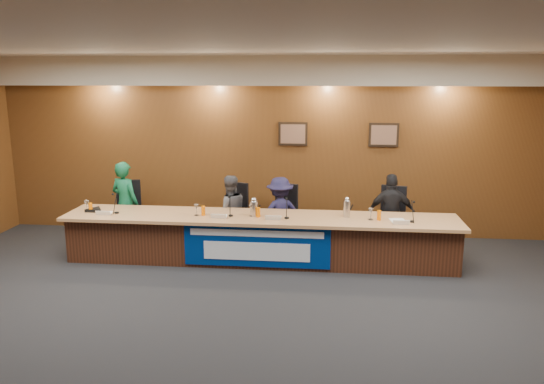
{
  "coord_description": "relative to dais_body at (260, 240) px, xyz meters",
  "views": [
    {
      "loc": [
        1.02,
        -5.5,
        2.86
      ],
      "look_at": [
        0.16,
        2.62,
        1.07
      ],
      "focal_mm": 35.0,
      "sensor_mm": 36.0,
      "label": 1
    }
  ],
  "objects": [
    {
      "name": "floor",
      "position": [
        0.0,
        -2.4,
        -0.35
      ],
      "size": [
        10.0,
        10.0,
        0.0
      ],
      "primitive_type": "plane",
      "color": "black",
      "rests_on": "ground"
    },
    {
      "name": "ceiling",
      "position": [
        0.0,
        -2.4,
        2.85
      ],
      "size": [
        10.0,
        8.0,
        0.04
      ],
      "primitive_type": "cube",
      "color": "silver",
      "rests_on": "wall_back"
    },
    {
      "name": "wall_back",
      "position": [
        0.0,
        1.6,
        1.25
      ],
      "size": [
        10.0,
        0.04,
        3.2
      ],
      "primitive_type": "cube",
      "color": "#583316",
      "rests_on": "floor"
    },
    {
      "name": "soffit",
      "position": [
        0.0,
        1.35,
        2.6
      ],
      "size": [
        10.0,
        0.5,
        0.5
      ],
      "primitive_type": "cube",
      "color": "beige",
      "rests_on": "wall_back"
    },
    {
      "name": "dais_body",
      "position": [
        0.0,
        0.0,
        0.0
      ],
      "size": [
        6.0,
        0.8,
        0.7
      ],
      "primitive_type": "cube",
      "color": "#3E1E11",
      "rests_on": "floor"
    },
    {
      "name": "dais_top",
      "position": [
        0.0,
        -0.05,
        0.38
      ],
      "size": [
        6.1,
        0.95,
        0.05
      ],
      "primitive_type": "cube",
      "color": "#B68050",
      "rests_on": "dais_body"
    },
    {
      "name": "banner",
      "position": [
        0.0,
        -0.41,
        0.03
      ],
      "size": [
        2.2,
        0.02,
        0.65
      ],
      "primitive_type": "cube",
      "color": "navy",
      "rests_on": "dais_body"
    },
    {
      "name": "banner_text_upper",
      "position": [
        0.0,
        -0.43,
        0.23
      ],
      "size": [
        2.0,
        0.01,
        0.1
      ],
      "primitive_type": "cube",
      "color": "silver",
      "rests_on": "banner"
    },
    {
      "name": "banner_text_lower",
      "position": [
        0.0,
        -0.43,
        -0.05
      ],
      "size": [
        1.6,
        0.01,
        0.28
      ],
      "primitive_type": "cube",
      "color": "silver",
      "rests_on": "banner"
    },
    {
      "name": "wall_photo_left",
      "position": [
        0.4,
        1.57,
        1.5
      ],
      "size": [
        0.52,
        0.04,
        0.42
      ],
      "primitive_type": "cube",
      "color": "black",
      "rests_on": "wall_back"
    },
    {
      "name": "wall_photo_right",
      "position": [
        2.0,
        1.57,
        1.5
      ],
      "size": [
        0.52,
        0.04,
        0.42
      ],
      "primitive_type": "cube",
      "color": "black",
      "rests_on": "wall_back"
    },
    {
      "name": "panelist_a",
      "position": [
        -2.41,
        0.61,
        0.38
      ],
      "size": [
        0.62,
        0.51,
        1.45
      ],
      "primitive_type": "imported",
      "rotation": [
        0.0,
        0.0,
        2.79
      ],
      "color": "#0F5533",
      "rests_on": "floor"
    },
    {
      "name": "panelist_b",
      "position": [
        -0.59,
        0.61,
        0.28
      ],
      "size": [
        0.74,
        0.67,
        1.25
      ],
      "primitive_type": "imported",
      "rotation": [
        0.0,
        0.0,
        3.53
      ],
      "color": "#48484D",
      "rests_on": "floor"
    },
    {
      "name": "panelist_c",
      "position": [
        0.26,
        0.61,
        0.27
      ],
      "size": [
        0.91,
        0.72,
        1.24
      ],
      "primitive_type": "imported",
      "rotation": [
        0.0,
        0.0,
        3.52
      ],
      "color": "#191739",
      "rests_on": "floor"
    },
    {
      "name": "panelist_d",
      "position": [
        2.08,
        0.61,
        0.31
      ],
      "size": [
        0.79,
        0.35,
        1.33
      ],
      "primitive_type": "imported",
      "rotation": [
        0.0,
        0.0,
        3.17
      ],
      "color": "black",
      "rests_on": "floor"
    },
    {
      "name": "office_chair_a",
      "position": [
        -2.41,
        0.71,
        0.13
      ],
      "size": [
        0.59,
        0.59,
        0.08
      ],
      "primitive_type": "cube",
      "rotation": [
        0.0,
        0.0,
        0.25
      ],
      "color": "black",
      "rests_on": "floor"
    },
    {
      "name": "office_chair_b",
      "position": [
        -0.59,
        0.71,
        0.13
      ],
      "size": [
        0.62,
        0.62,
        0.08
      ],
      "primitive_type": "cube",
      "rotation": [
        0.0,
        0.0,
        -0.38
      ],
      "color": "black",
      "rests_on": "floor"
    },
    {
      "name": "office_chair_c",
      "position": [
        0.26,
        0.71,
        0.13
      ],
      "size": [
        0.63,
        0.63,
        0.08
      ],
      "primitive_type": "cube",
      "rotation": [
        0.0,
        0.0,
        -0.4
      ],
      "color": "black",
      "rests_on": "floor"
    },
    {
      "name": "office_chair_d",
      "position": [
        2.08,
        0.71,
        0.13
      ],
      "size": [
        0.6,
        0.6,
        0.08
      ],
      "primitive_type": "cube",
      "rotation": [
        0.0,
        0.0,
        -0.31
      ],
      "color": "black",
      "rests_on": "floor"
    },
    {
      "name": "nameplate_a",
      "position": [
        -2.42,
        -0.28,
        0.45
      ],
      "size": [
        0.24,
        0.08,
        0.1
      ],
      "primitive_type": "cube",
      "rotation": [
        0.31,
        0.0,
        0.0
      ],
      "color": "white",
      "rests_on": "dais_top"
    },
    {
      "name": "microphone_a",
      "position": [
        -2.26,
        -0.13,
        0.41
      ],
      "size": [
        0.07,
        0.07,
        0.02
      ],
      "primitive_type": "cylinder",
      "color": "black",
      "rests_on": "dais_top"
    },
    {
      "name": "juice_glass_a",
      "position": [
        -2.69,
        -0.1,
        0.47
      ],
      "size": [
        0.06,
        0.06,
        0.15
      ],
      "primitive_type": "cylinder",
      "color": "#FB7100",
      "rests_on": "dais_top"
    },
    {
      "name": "water_glass_a",
      "position": [
        -2.77,
        -0.07,
        0.49
      ],
      "size": [
        0.08,
        0.08,
        0.18
      ],
      "primitive_type": "cylinder",
      "color": "silver",
      "rests_on": "dais_top"
    },
    {
      "name": "nameplate_b",
      "position": [
        -0.6,
        -0.28,
        0.45
      ],
      "size": [
        0.24,
        0.08,
        0.1
      ],
      "primitive_type": "cube",
      "rotation": [
        0.31,
        0.0,
        0.0
      ],
      "color": "white",
      "rests_on": "dais_top"
    },
    {
      "name": "microphone_b",
      "position": [
        -0.44,
        -0.11,
        0.41
      ],
      "size": [
        0.07,
        0.07,
        0.02
      ],
      "primitive_type": "cylinder",
      "color": "black",
      "rests_on": "dais_top"
    },
    {
      "name": "juice_glass_b",
      "position": [
        -0.87,
        -0.11,
        0.47
      ],
      "size": [
        0.06,
        0.06,
        0.15
      ],
      "primitive_type": "cylinder",
      "color": "#FB7100",
      "rests_on": "dais_top"
    },
    {
      "name": "water_glass_b",
      "position": [
        -0.97,
        -0.14,
        0.49
      ],
      "size": [
        0.08,
        0.08,
        0.18
      ],
      "primitive_type": "cylinder",
      "color": "silver",
      "rests_on": "dais_top"
    },
    {
      "name": "nameplate_c",
      "position": [
        0.23,
        -0.28,
        0.45
      ],
      "size": [
        0.24,
        0.08,
        0.1
      ],
      "primitive_type": "cube",
      "rotation": [
        0.31,
        0.0,
        0.0
      ],
      "color": "white",
      "rests_on": "dais_top"
    },
    {
      "name": "microphone_c",
      "position": [
        0.43,
        -0.16,
        0.41
      ],
      "size": [
        0.07,
        0.07,
        0.02
      ],
      "primitive_type": "cylinder",
      "color": "black",
      "rests_on": "dais_top"
    },
    {
      "name": "juice_glass_c",
      "position": [
        -0.01,
        -0.12,
        0.47
      ],
      "size": [
        0.06,
        0.06,
        0.15
      ],
      "primitive_type": "cylinder",
      "color": "#FB7100",
      "rests_on": "dais_top"
    },
    {
      "name": "water_glass_c",
      "position": [
        -0.12,
        -0.08,
        0.49
      ],
      "size": [
        0.08,
        0.08,
        0.18
      ],
      "primitive_type": "cylinder",
      "color": "silver",
      "rests_on": "dais_top"
    },
    {
      "name": "nameplate_d",
      "position": [
        2.11,
        -0.34,
        0.45
      ],
      "size": [
        0.24,
        0.08,
        0.1
      ],
      "primitive_type": "cube",
      "rotation": [
        0.31,
        0.0,
        0.0
      ],
      "color": "white",
      "rests_on": "dais_top"
    },
    {
      "name": "microphone_d",
      "position": [
        2.29,
        -0.17,
        0.41
      ],
      "size": [
        0.07,
        0.07,
        0.02
      ],
      "primitive_type": "cylinder",
      "color": "black",
      "rests_on": "dais_top"
    },
    {
      "name": "juice_glass_d",
      "position": [
        1.81,
        -0.11,
        0.47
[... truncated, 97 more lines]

